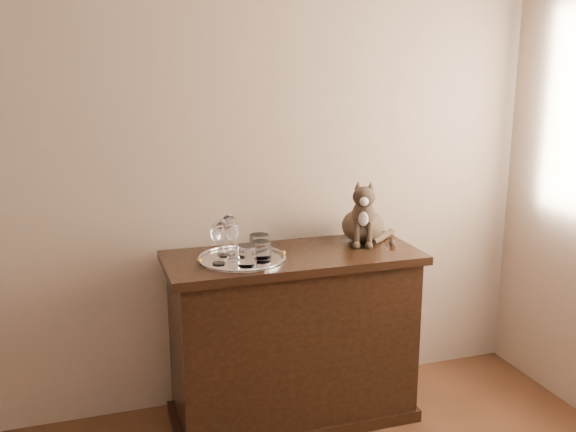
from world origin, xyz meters
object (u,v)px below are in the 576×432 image
object	(u,v)px
tray	(242,260)
wine_glass_a	(223,238)
wine_glass_c	(218,243)
tumbler_a	(262,251)
wine_glass_d	(232,241)
tumbler_b	(247,256)
tumbler_c	(260,245)
wine_glass_b	(229,234)
sideboard	(293,338)
cat	(363,210)

from	to	relation	value
tray	wine_glass_a	world-z (taller)	wine_glass_a
wine_glass_c	tumbler_a	distance (m)	0.20
wine_glass_d	tumbler_b	xyz separation A→B (m)	(0.04, -0.11, -0.04)
tumbler_c	tumbler_a	bearing A→B (deg)	-99.19
wine_glass_b	tumbler_b	xyz separation A→B (m)	(0.03, -0.21, -0.05)
wine_glass_a	tumbler_a	distance (m)	0.21
wine_glass_a	tumbler_b	xyz separation A→B (m)	(0.07, -0.18, -0.04)
wine_glass_b	wine_glass_d	distance (m)	0.09
tumbler_a	wine_glass_b	bearing A→B (deg)	123.55
wine_glass_a	wine_glass_d	world-z (taller)	wine_glass_d
wine_glass_a	tumbler_b	bearing A→B (deg)	-69.57
sideboard	wine_glass_b	world-z (taller)	wine_glass_b
wine_glass_b	tumbler_a	size ratio (longest dim) A/B	1.99
tumbler_a	sideboard	bearing A→B (deg)	28.58
wine_glass_c	tumbler_c	xyz separation A→B (m)	(0.20, 0.06, -0.04)
wine_glass_a	wine_glass_c	xyz separation A→B (m)	(-0.04, -0.12, 0.01)
sideboard	tray	distance (m)	0.50
sideboard	wine_glass_c	bearing A→B (deg)	-169.19
wine_glass_d	tumbler_b	world-z (taller)	wine_glass_d
tray	wine_glass_d	size ratio (longest dim) A/B	2.29
sideboard	wine_glass_d	distance (m)	0.60
wine_glass_a	wine_glass_c	bearing A→B (deg)	-111.08
tumbler_b	tray	bearing A→B (deg)	88.40
wine_glass_d	tumbler_b	bearing A→B (deg)	-70.76
wine_glass_d	tumbler_c	xyz separation A→B (m)	(0.13, 0.01, -0.04)
wine_glass_d	cat	size ratio (longest dim) A/B	0.54
wine_glass_c	cat	world-z (taller)	cat
wine_glass_a	wine_glass_c	world-z (taller)	wine_glass_c
sideboard	tumbler_a	xyz separation A→B (m)	(-0.18, -0.10, 0.48)
tray	tumbler_a	distance (m)	0.11
wine_glass_d	wine_glass_a	bearing A→B (deg)	112.34
wine_glass_b	tumbler_c	xyz separation A→B (m)	(0.12, -0.08, -0.04)
wine_glass_c	tumbler_a	size ratio (longest dim) A/B	1.98
sideboard	wine_glass_b	xyz separation A→B (m)	(-0.29, 0.07, 0.53)
wine_glass_b	tray	bearing A→B (deg)	-69.86
wine_glass_b	cat	world-z (taller)	cat
wine_glass_d	wine_glass_b	bearing A→B (deg)	85.91
wine_glass_b	sideboard	bearing A→B (deg)	-13.26
sideboard	tumbler_a	bearing A→B (deg)	-151.42
wine_glass_b	wine_glass_c	distance (m)	0.16
tray	wine_glass_c	size ratio (longest dim) A/B	2.15
sideboard	tray	xyz separation A→B (m)	(-0.25, -0.03, 0.43)
sideboard	tumbler_a	distance (m)	0.52
wine_glass_c	cat	bearing A→B (deg)	12.43
wine_glass_a	wine_glass_c	size ratio (longest dim) A/B	0.93
sideboard	tumbler_c	xyz separation A→B (m)	(-0.16, -0.01, 0.48)
wine_glass_a	cat	bearing A→B (deg)	4.29
wine_glass_a	tumbler_a	world-z (taller)	wine_glass_a
wine_glass_a	tumbler_b	world-z (taller)	wine_glass_a
tumbler_a	tumbler_c	xyz separation A→B (m)	(0.01, 0.09, 0.00)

